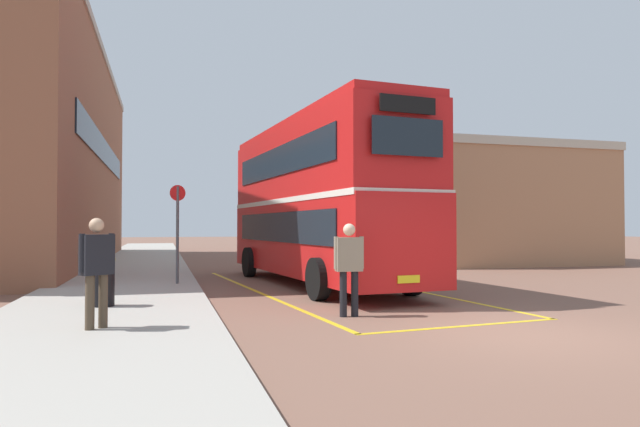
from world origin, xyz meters
The scene contains 11 objects.
ground_plane centered at (0.00, 14.40, 0.00)m, with size 135.60×135.60×0.00m, color brown.
sidewalk_left centered at (-6.50, 16.80, 0.07)m, with size 4.00×57.60×0.14m, color #A39E93.
brick_building_left centered at (-11.47, 19.84, 4.89)m, with size 6.87×23.95×9.77m.
depot_building_right centered at (9.77, 20.65, 2.72)m, with size 8.67×17.23×5.43m.
double_decker_bus centered at (-1.06, 8.09, 2.51)m, with size 3.49×10.68×4.75m.
single_deck_bus centered at (3.94, 26.01, 1.64)m, with size 3.47×8.64×3.02m.
pedestrian_boarding centered at (-2.02, 2.35, 1.04)m, with size 0.60×0.26×1.78m.
pedestrian_waiting_near centered at (-6.45, 1.51, 1.14)m, with size 0.53×0.46×1.72m.
litter_bin centered at (-6.60, 4.07, 0.62)m, with size 0.45×0.45×0.95m.
bus_stop_sign centered at (-5.07, 8.15, 1.78)m, with size 0.43×0.16×2.73m.
bay_marking_yellow centered at (-0.97, 6.16, 0.00)m, with size 5.34×12.87×0.01m.
Camera 1 is at (-5.47, -7.81, 1.74)m, focal length 31.35 mm.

